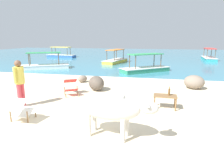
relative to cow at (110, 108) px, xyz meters
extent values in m
cube|color=beige|center=(-0.93, 0.29, -0.76)|extent=(18.00, 14.00, 0.04)
cube|color=teal|center=(-0.93, 22.29, -0.78)|extent=(60.00, 36.00, 0.03)
cylinder|color=beige|center=(0.40, 0.11, -0.45)|extent=(0.12, 0.12, 0.58)
cylinder|color=beige|center=(0.35, -0.21, -0.45)|extent=(0.12, 0.12, 0.58)
cylinder|color=beige|center=(-0.46, 0.23, -0.45)|extent=(0.12, 0.12, 0.58)
cylinder|color=beige|center=(-0.50, -0.09, -0.45)|extent=(0.12, 0.12, 0.58)
ellipsoid|color=beige|center=(-0.05, 0.01, 0.01)|extent=(1.64, 0.80, 0.63)
ellipsoid|color=beige|center=(0.91, -0.13, 0.11)|extent=(0.45, 0.31, 0.29)
cone|color=beige|center=(0.93, 0.02, 0.24)|extent=(0.12, 0.12, 0.10)
cone|color=beige|center=(0.89, -0.27, 0.24)|extent=(0.12, 0.12, 0.10)
ellipsoid|color=beige|center=(0.22, -0.03, 0.28)|extent=(0.33, 0.29, 0.21)
cube|color=brown|center=(1.39, 2.27, -0.29)|extent=(0.77, 0.45, 0.04)
cylinder|color=brown|center=(1.73, 2.44, -0.52)|extent=(0.05, 0.05, 0.43)
cylinder|color=brown|center=(1.72, 2.08, -0.52)|extent=(0.05, 0.05, 0.43)
cylinder|color=brown|center=(1.05, 2.45, -0.52)|extent=(0.05, 0.05, 0.43)
cylinder|color=brown|center=(1.04, 2.09, -0.52)|extent=(0.05, 0.05, 0.43)
cylinder|color=brown|center=(1.51, 2.30, -0.17)|extent=(0.07, 0.07, 0.22)
cylinder|color=brown|center=(1.51, 2.30, -0.03)|extent=(0.03, 0.03, 0.06)
cylinder|color=yellow|center=(1.51, 2.30, 0.01)|extent=(0.03, 0.03, 0.02)
cylinder|color=brown|center=(-1.98, 2.93, -0.67)|extent=(0.04, 0.04, 0.14)
cylinder|color=brown|center=(-2.42, 2.66, -0.67)|extent=(0.04, 0.04, 0.14)
cylinder|color=brown|center=(-2.19, 3.29, -0.57)|extent=(0.04, 0.04, 0.34)
cylinder|color=brown|center=(-2.64, 3.02, -0.57)|extent=(0.04, 0.04, 0.34)
cube|color=red|center=(-2.31, 2.98, -0.50)|extent=(0.67, 0.64, 0.21)
cube|color=red|center=(-2.47, 3.24, -0.17)|extent=(0.68, 0.67, 0.23)
cylinder|color=brown|center=(-2.98, 0.63, -0.67)|extent=(0.04, 0.04, 0.14)
cylinder|color=brown|center=(-2.46, 0.66, -0.67)|extent=(0.04, 0.04, 0.14)
cylinder|color=brown|center=(-2.95, 0.21, -0.57)|extent=(0.04, 0.04, 0.34)
cylinder|color=brown|center=(-2.43, 0.25, -0.57)|extent=(0.04, 0.04, 0.34)
cube|color=silver|center=(-2.70, 0.44, -0.50)|extent=(0.55, 0.46, 0.21)
cube|color=silver|center=(-2.68, 0.12, -0.17)|extent=(0.55, 0.50, 0.23)
cylinder|color=#CC3D47|center=(-3.47, 1.32, -0.33)|extent=(0.14, 0.14, 0.82)
cylinder|color=#CC3D47|center=(-3.48, 1.50, -0.33)|extent=(0.14, 0.14, 0.82)
cylinder|color=#DBC64C|center=(-3.47, 1.41, 0.37)|extent=(0.32, 0.32, 0.58)
cylinder|color=#DBC64C|center=(-3.47, 1.20, 0.40)|extent=(0.09, 0.09, 0.52)
cylinder|color=#DBC64C|center=(-3.48, 1.62, 0.40)|extent=(0.09, 0.09, 0.52)
sphere|color=brown|center=(-3.47, 1.41, 0.77)|extent=(0.22, 0.22, 0.22)
ellipsoid|color=gray|center=(-2.78, 5.48, -0.55)|extent=(0.59, 0.69, 0.37)
ellipsoid|color=gray|center=(2.86, 5.29, -0.42)|extent=(1.17, 1.11, 0.65)
ellipsoid|color=brown|center=(-1.56, 4.03, -0.41)|extent=(1.07, 1.10, 0.66)
cube|color=#338E66|center=(0.36, 9.71, -0.62)|extent=(3.50, 3.11, 0.28)
cube|color=white|center=(0.36, 9.71, -0.46)|extent=(3.59, 3.20, 0.04)
cylinder|color=brown|center=(-0.24, 8.74, -0.01)|extent=(0.06, 0.06, 0.95)
cylinder|color=brown|center=(-0.72, 9.34, -0.01)|extent=(0.06, 0.06, 0.95)
cylinder|color=brown|center=(1.44, 10.09, -0.01)|extent=(0.06, 0.06, 0.95)
cylinder|color=brown|center=(0.96, 10.69, -0.01)|extent=(0.06, 0.06, 0.95)
cube|color=#339356|center=(0.36, 9.71, 0.50)|extent=(2.55, 2.31, 0.06)
cube|color=gold|center=(-2.75, 14.39, -0.62)|extent=(1.92, 3.76, 0.28)
cube|color=white|center=(-2.75, 14.39, -0.46)|extent=(1.99, 3.84, 0.04)
cylinder|color=brown|center=(-2.63, 13.25, -0.01)|extent=(0.06, 0.06, 0.95)
cylinder|color=brown|center=(-3.38, 13.43, -0.01)|extent=(0.06, 0.06, 0.95)
cylinder|color=brown|center=(-2.12, 15.34, -0.01)|extent=(0.06, 0.06, 0.95)
cylinder|color=brown|center=(-2.87, 15.53, -0.01)|extent=(0.06, 0.06, 0.95)
cube|color=orange|center=(-2.75, 14.39, 0.50)|extent=(1.50, 2.67, 0.06)
cube|color=#3866B7|center=(-10.58, 18.51, -0.62)|extent=(3.67, 1.37, 0.28)
cube|color=white|center=(-10.58, 18.51, -0.46)|extent=(3.75, 1.43, 0.04)
cylinder|color=brown|center=(-11.69, 18.21, -0.01)|extent=(0.06, 0.06, 0.95)
cylinder|color=brown|center=(-11.63, 18.97, -0.01)|extent=(0.06, 0.06, 0.95)
cylinder|color=brown|center=(-9.53, 18.05, -0.01)|extent=(0.06, 0.06, 0.95)
cylinder|color=brown|center=(-9.48, 18.81, -0.01)|extent=(0.06, 0.06, 0.95)
cube|color=#EFD14C|center=(-10.58, 18.51, 0.50)|extent=(2.58, 1.12, 0.06)
cube|color=white|center=(-7.45, 9.47, -0.62)|extent=(3.69, 2.69, 0.28)
cube|color=white|center=(-7.45, 9.47, -0.46)|extent=(3.78, 2.77, 0.04)
cylinder|color=brown|center=(-8.22, 8.61, -0.01)|extent=(0.06, 0.06, 0.95)
cylinder|color=brown|center=(-8.58, 9.29, -0.01)|extent=(0.06, 0.06, 0.95)
cylinder|color=brown|center=(-6.32, 9.65, -0.01)|extent=(0.06, 0.06, 0.95)
cylinder|color=brown|center=(-6.69, 10.32, -0.01)|extent=(0.06, 0.06, 0.95)
cube|color=#339356|center=(-7.45, 9.47, 0.50)|extent=(2.66, 2.03, 0.06)
cube|color=teal|center=(6.84, 18.89, -0.62)|extent=(1.37, 3.67, 0.28)
cube|color=white|center=(6.84, 18.89, -0.46)|extent=(1.43, 3.75, 0.04)
cylinder|color=brown|center=(7.14, 17.79, -0.01)|extent=(0.06, 0.06, 0.95)
cylinder|color=brown|center=(6.37, 17.85, -0.01)|extent=(0.06, 0.06, 0.95)
cylinder|color=brown|center=(7.31, 19.94, -0.01)|extent=(0.06, 0.06, 0.95)
cylinder|color=brown|center=(6.54, 20.00, -0.01)|extent=(0.06, 0.06, 0.95)
cube|color=red|center=(6.84, 18.89, 0.50)|extent=(1.13, 2.58, 0.06)
camera|label=1|loc=(0.96, -4.16, 1.59)|focal=30.90mm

